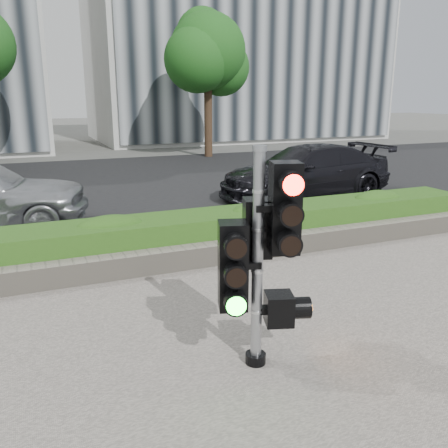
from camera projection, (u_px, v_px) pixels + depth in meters
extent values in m
plane|color=#51514C|center=(245.00, 316.00, 6.01)|extent=(120.00, 120.00, 0.00)
cube|color=#9E9389|center=(378.00, 443.00, 3.78)|extent=(16.00, 11.00, 0.03)
cube|color=black|center=(109.00, 185.00, 14.90)|extent=(60.00, 13.00, 0.02)
cube|color=gray|center=(172.00, 243.00, 8.80)|extent=(60.00, 0.25, 0.12)
cube|color=gray|center=(194.00, 256.00, 7.65)|extent=(12.00, 0.32, 0.34)
cube|color=#55942D|center=(182.00, 235.00, 8.18)|extent=(12.00, 1.00, 0.68)
cube|color=#B7B7B2|center=(234.00, 44.00, 30.82)|extent=(18.00, 10.00, 12.00)
cylinder|color=black|center=(208.00, 117.00, 21.40)|extent=(0.36, 0.36, 3.58)
sphere|color=#184915|center=(208.00, 51.00, 20.66)|extent=(3.33, 3.33, 3.33)
sphere|color=#184915|center=(221.00, 67.00, 21.40)|extent=(2.56, 2.56, 2.56)
sphere|color=#184915|center=(197.00, 59.00, 20.18)|extent=(2.82, 2.82, 2.82)
sphere|color=#184915|center=(202.00, 34.00, 21.03)|extent=(2.30, 2.30, 2.30)
cylinder|color=black|center=(256.00, 358.00, 4.88)|extent=(0.21, 0.21, 0.11)
cylinder|color=gray|center=(257.00, 263.00, 4.61)|extent=(0.11, 0.11, 2.18)
cylinder|color=gray|center=(260.00, 148.00, 4.32)|extent=(0.14, 0.14, 0.05)
cube|color=#FF1107|center=(285.00, 208.00, 4.46)|extent=(0.35, 0.35, 0.87)
cube|color=#14E51E|center=(233.00, 266.00, 4.56)|extent=(0.35, 0.35, 0.87)
cube|color=black|center=(257.00, 228.00, 4.77)|extent=(0.35, 0.35, 0.59)
cube|color=orange|center=(279.00, 309.00, 4.79)|extent=(0.35, 0.35, 0.32)
imported|color=black|center=(306.00, 172.00, 12.81)|extent=(4.98, 2.27, 1.41)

